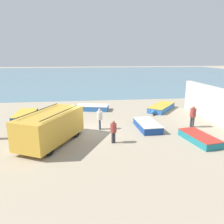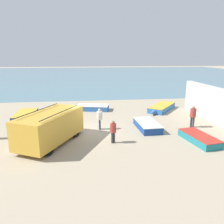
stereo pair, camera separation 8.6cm
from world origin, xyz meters
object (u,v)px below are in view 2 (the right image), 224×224
parked_van (51,126)px  fishing_rowboat_0 (198,138)px  fishing_rowboat_1 (161,108)px  fishing_rowboat_4 (92,108)px  fisherman_1 (100,117)px  fisherman_3 (113,130)px  fishing_rowboat_3 (147,125)px  fisherman_2 (193,115)px  fishing_rowboat_2 (26,115)px

parked_van → fishing_rowboat_0: bearing=-68.2°
fishing_rowboat_1 → fishing_rowboat_4: (-7.49, 1.09, -0.01)m
fisherman_1 → fishing_rowboat_0: bearing=154.6°
fisherman_1 → parked_van: bearing=37.3°
parked_van → fishing_rowboat_1: 13.13m
fisherman_3 → fishing_rowboat_4: bearing=-21.3°
fisherman_1 → fishing_rowboat_4: bearing=-84.4°
fisherman_3 → fishing_rowboat_1: bearing=-65.5°
parked_van → fishing_rowboat_3: bearing=-46.0°
fishing_rowboat_3 → fisherman_2: fisherman_2 is taller
fishing_rowboat_2 → fishing_rowboat_0: bearing=-118.6°
fishing_rowboat_3 → fisherman_1: size_ratio=2.31×
fishing_rowboat_4 → fisherman_2: 10.69m
fisherman_2 → fisherman_3: (-6.93, -2.52, -0.14)m
fishing_rowboat_2 → fisherman_1: 7.72m
parked_van → fishing_rowboat_3: 7.66m
fishing_rowboat_4 → fisherman_2: fisherman_2 is taller
fisherman_1 → fisherman_3: 3.03m
fishing_rowboat_2 → fisherman_1: bearing=-119.9°
fishing_rowboat_0 → fisherman_2: 3.24m
parked_van → fishing_rowboat_2: 7.11m
fishing_rowboat_1 → fishing_rowboat_0: bearing=36.6°
parked_van → fishing_rowboat_2: parked_van is taller
fishing_rowboat_0 → fishing_rowboat_4: bearing=26.7°
fishing_rowboat_4 → fisherman_3: bearing=110.3°
parked_van → fishing_rowboat_1: parked_van is taller
fishing_rowboat_0 → fishing_rowboat_4: 12.14m
fishing_rowboat_1 → fisherman_2: size_ratio=2.60×
parked_van → fisherman_1: size_ratio=3.34×
fishing_rowboat_0 → fisherman_3: size_ratio=2.48×
parked_van → fishing_rowboat_1: (10.47, 7.88, -0.90)m
parked_van → fishing_rowboat_4: bearing=8.5°
parked_van → fishing_rowboat_4: 9.50m
parked_van → fishing_rowboat_2: (-3.25, 6.27, -0.85)m
parked_van → fishing_rowboat_4: size_ratio=1.33×
parked_van → fishing_rowboat_2: bearing=54.3°
parked_van → fishing_rowboat_0: parked_van is taller
fishing_rowboat_2 → fisherman_1: size_ratio=2.54×
parked_van → fisherman_3: bearing=-69.5°
parked_van → fishing_rowboat_1: bearing=-26.1°
fishing_rowboat_2 → fisherman_3: (7.41, -6.74, 0.62)m
fishing_rowboat_1 → fisherman_1: size_ratio=2.79×
fisherman_3 → fishing_rowboat_0: bearing=-122.6°
fishing_rowboat_2 → fishing_rowboat_4: (6.23, 2.70, -0.06)m
fishing_rowboat_0 → fishing_rowboat_2: size_ratio=0.91×
fishing_rowboat_1 → fisherman_1: fisherman_1 is taller
fishing_rowboat_0 → fishing_rowboat_3: bearing=32.7°
parked_van → fisherman_2: parked_van is taller
fishing_rowboat_3 → fisherman_1: (-3.84, 0.24, 0.73)m
parked_van → fishing_rowboat_4: (2.98, 8.97, -0.91)m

